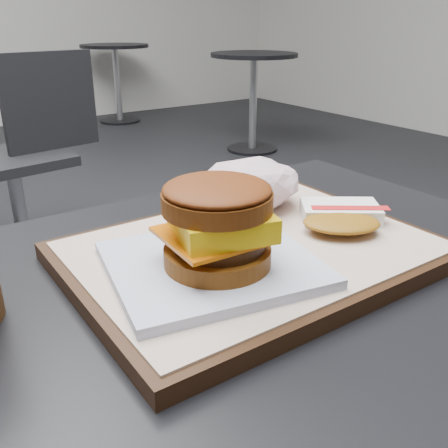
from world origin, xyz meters
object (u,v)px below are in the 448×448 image
Objects in this scene: customer_table at (235,438)px; neighbor_chair at (26,145)px; breakfast_sandwich at (216,234)px; crumpled_wrapper at (250,184)px; serving_tray at (253,253)px; hash_brown at (341,216)px.

neighbor_chair reaches higher than customer_table.
breakfast_sandwich is 1.62× the size of crumpled_wrapper.
neighbor_chair is at bearing 85.95° from crumpled_wrapper.
serving_tray is 1.81m from neighbor_chair.
crumpled_wrapper reaches higher than serving_tray.
customer_table is 3.65× the size of breakfast_sandwich.
serving_tray is at bearing 172.70° from hash_brown.
breakfast_sandwich is (-0.01, 0.01, 0.24)m from customer_table.
hash_brown is (0.18, 0.01, -0.03)m from breakfast_sandwich.
breakfast_sandwich is at bearing -137.63° from crumpled_wrapper.
customer_table is 0.30m from crumpled_wrapper.
neighbor_chair reaches higher than serving_tray.
hash_brown reaches higher than customer_table.
customer_table is 5.90× the size of hash_brown.
serving_tray is 1.74× the size of breakfast_sandwich.
customer_table is 0.91× the size of neighbor_chair.
serving_tray is 0.09m from breakfast_sandwich.
crumpled_wrapper reaches higher than customer_table.
breakfast_sandwich is (-0.07, -0.03, 0.05)m from serving_tray.
breakfast_sandwich is 1.85m from neighbor_chair.
breakfast_sandwich is 1.62× the size of hash_brown.
serving_tray is at bearing -125.48° from crumpled_wrapper.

